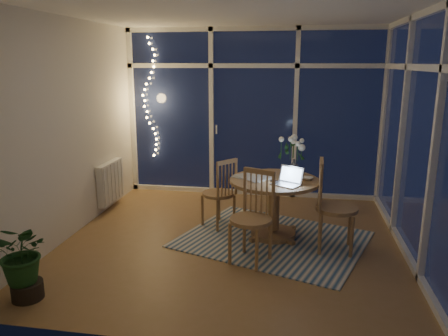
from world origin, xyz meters
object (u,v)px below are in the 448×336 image
Objects in this scene: laptop at (286,176)px; chair_right at (337,206)px; chair_front at (251,218)px; dining_table at (274,208)px; chair_left at (218,192)px; potted_plant at (24,260)px; flower_vase at (294,167)px.

chair_right is at bearing 25.34° from laptop.
chair_right is 1.06× the size of chair_front.
dining_table is 1.15× the size of chair_left.
laptop is at bearing 77.70° from chair_front.
dining_table is 1.06× the size of chair_front.
chair_left is at bearing 56.24° from potted_plant.
chair_left is 0.87× the size of chair_right.
chair_front is at bearing 29.63° from potted_plant.
laptop is (0.87, -0.47, 0.38)m from chair_left.
chair_right is 0.76m from flower_vase.
flower_vase reaches higher than dining_table.
laptop is at bearing -58.96° from dining_table.
dining_table is at bearing 40.89° from potted_plant.
laptop is 1.43× the size of flower_vase.
chair_right reaches higher than laptop.
chair_right is at bearing 107.60° from chair_left.
chair_front is at bearing -105.27° from dining_table.
chair_front is 3.33× the size of laptop.
chair_front is at bearing 65.89° from chair_left.
dining_table is 0.77m from chair_left.
chair_left is 3.08× the size of laptop.
dining_table is 0.78m from chair_right.
chair_right is 1.39× the size of potted_plant.
flower_vase is at bearing 110.75° from laptop.
chair_right is at bearing 28.61° from potted_plant.
chair_front reaches higher than flower_vase.
flower_vase is at bearing 43.26° from dining_table.
potted_plant is at bearing 120.93° from chair_right.
dining_table is at bearing 70.32° from chair_right.
chair_left is at bearing -177.65° from laptop.
dining_table is 1.01× the size of chair_right.
potted_plant is (-2.10, -1.82, 0.02)m from dining_table.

